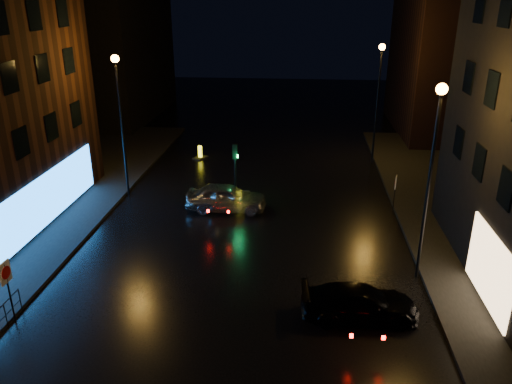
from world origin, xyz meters
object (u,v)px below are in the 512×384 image
at_px(dark_sedan, 360,303).
at_px(traffic_signal, 236,192).
at_px(silver_hatchback, 226,197).
at_px(road_sign_left, 6,278).
at_px(bollard_near, 239,204).
at_px(road_sign_right, 395,185).
at_px(bollard_far, 200,156).

bearing_deg(dark_sedan, traffic_signal, 25.31).
xyz_separation_m(silver_hatchback, road_sign_left, (-6.37, -11.07, 1.12)).
bearing_deg(road_sign_left, bollard_near, 61.15).
xyz_separation_m(dark_sedan, road_sign_right, (2.88, 10.26, 0.95)).
xyz_separation_m(silver_hatchback, bollard_far, (-3.39, 9.33, -0.56)).
height_order(bollard_near, road_sign_right, road_sign_right).
relative_size(dark_sedan, road_sign_left, 1.76).
xyz_separation_m(bollard_far, road_sign_left, (-2.99, -20.40, 1.68)).
bearing_deg(road_sign_right, traffic_signal, 8.70).
height_order(bollard_near, bollard_far, bollard_near).
relative_size(silver_hatchback, bollard_near, 3.47).
distance_m(bollard_near, bollard_far, 9.78).
xyz_separation_m(traffic_signal, road_sign_left, (-6.70, -12.67, 1.39)).
relative_size(bollard_far, road_sign_left, 0.52).
bearing_deg(road_sign_left, silver_hatchback, 62.74).
xyz_separation_m(dark_sedan, bollard_near, (-5.85, 10.03, -0.42)).
xyz_separation_m(traffic_signal, bollard_far, (-3.71, 7.73, -0.29)).
height_order(silver_hatchback, road_sign_left, road_sign_left).
xyz_separation_m(bollard_far, road_sign_right, (12.81, -8.66, 1.38)).
bearing_deg(road_sign_right, bollard_near, 16.07).
bearing_deg(traffic_signal, dark_sedan, -60.96).
bearing_deg(road_sign_left, road_sign_right, 39.29).
relative_size(dark_sedan, road_sign_right, 2.09).
bearing_deg(silver_hatchback, traffic_signal, -12.33).
bearing_deg(road_sign_right, silver_hatchback, 18.61).
distance_m(dark_sedan, road_sign_right, 10.70).
distance_m(traffic_signal, silver_hatchback, 1.66).
bearing_deg(bollard_near, bollard_far, 100.42).
height_order(dark_sedan, bollard_far, dark_sedan).
xyz_separation_m(silver_hatchback, bollard_near, (0.68, 0.44, -0.55)).
distance_m(traffic_signal, road_sign_right, 9.21).
bearing_deg(traffic_signal, bollard_far, 115.64).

